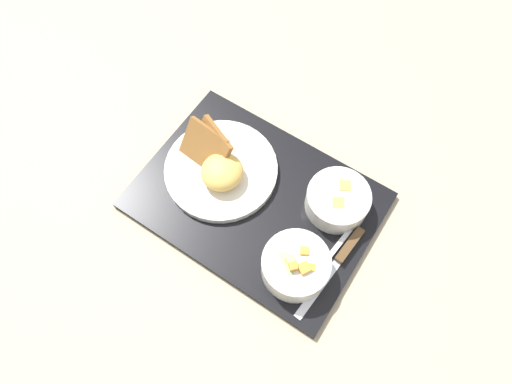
{
  "coord_description": "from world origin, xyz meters",
  "views": [
    {
      "loc": [
        -0.23,
        0.27,
        0.8
      ],
      "look_at": [
        0.0,
        0.0,
        0.04
      ],
      "focal_mm": 32.0,
      "sensor_mm": 36.0,
      "label": 1
    }
  ],
  "objects_px": {
    "spoon": "(330,256)",
    "plate_main": "(218,168)",
    "knife": "(343,255)",
    "bowl_soup": "(338,199)",
    "bowl_salad": "(296,265)"
  },
  "relations": [
    {
      "from": "bowl_salad",
      "to": "plate_main",
      "type": "height_order",
      "value": "plate_main"
    },
    {
      "from": "bowl_soup",
      "to": "spoon",
      "type": "distance_m",
      "value": 0.1
    },
    {
      "from": "knife",
      "to": "bowl_salad",
      "type": "bearing_deg",
      "value": -35.37
    },
    {
      "from": "plate_main",
      "to": "spoon",
      "type": "bearing_deg",
      "value": -178.95
    },
    {
      "from": "bowl_salad",
      "to": "spoon",
      "type": "height_order",
      "value": "bowl_salad"
    },
    {
      "from": "plate_main",
      "to": "spoon",
      "type": "relative_size",
      "value": 1.51
    },
    {
      "from": "bowl_soup",
      "to": "spoon",
      "type": "relative_size",
      "value": 0.81
    },
    {
      "from": "bowl_salad",
      "to": "knife",
      "type": "distance_m",
      "value": 0.09
    },
    {
      "from": "bowl_salad",
      "to": "plate_main",
      "type": "relative_size",
      "value": 0.54
    },
    {
      "from": "bowl_salad",
      "to": "knife",
      "type": "bearing_deg",
      "value": -122.4
    },
    {
      "from": "plate_main",
      "to": "knife",
      "type": "height_order",
      "value": "plate_main"
    },
    {
      "from": "spoon",
      "to": "plate_main",
      "type": "bearing_deg",
      "value": -90.43
    },
    {
      "from": "bowl_soup",
      "to": "plate_main",
      "type": "distance_m",
      "value": 0.23
    },
    {
      "from": "bowl_salad",
      "to": "knife",
      "type": "height_order",
      "value": "bowl_salad"
    },
    {
      "from": "bowl_soup",
      "to": "plate_main",
      "type": "xyz_separation_m",
      "value": [
        0.21,
        0.09,
        -0.01
      ]
    }
  ]
}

